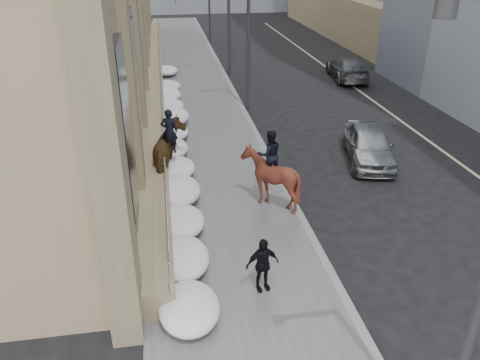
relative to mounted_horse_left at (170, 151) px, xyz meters
name	(u,v)px	position (x,y,z in m)	size (l,w,h in m)	color
ground	(234,266)	(1.60, -5.82, -1.25)	(140.00, 140.00, 0.00)	black
sidewalk	(203,137)	(1.60, 4.18, -1.19)	(5.00, 80.00, 0.12)	#494A4C
curb	(257,134)	(4.22, 4.18, -1.19)	(0.24, 80.00, 0.12)	slate
lane_line	(408,126)	(12.10, 4.18, -1.25)	(0.15, 70.00, 0.01)	#BFB78C
streetlight_mid	(245,24)	(4.34, 8.18, 3.33)	(1.71, 0.24, 8.00)	#2D2D30
traffic_signal	(215,15)	(3.67, 16.18, 2.75)	(4.10, 0.22, 6.00)	#2D2D30
snow_bank	(173,146)	(0.18, 2.29, -0.78)	(1.70, 18.10, 0.76)	white
mounted_horse_left	(170,151)	(0.00, 0.00, 0.00)	(1.46, 2.68, 2.74)	#412C13
mounted_horse_right	(270,175)	(3.33, -2.63, 0.00)	(1.81, 2.00, 2.69)	#4C1F15
pedestrian	(262,265)	(2.16, -7.05, -0.36)	(0.91, 0.38, 1.55)	black
car_silver	(369,144)	(8.32, 0.51, -0.51)	(1.76, 4.38, 1.49)	#95989C
car_grey	(347,68)	(12.34, 13.56, -0.50)	(2.12, 5.23, 1.52)	#4D4F53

